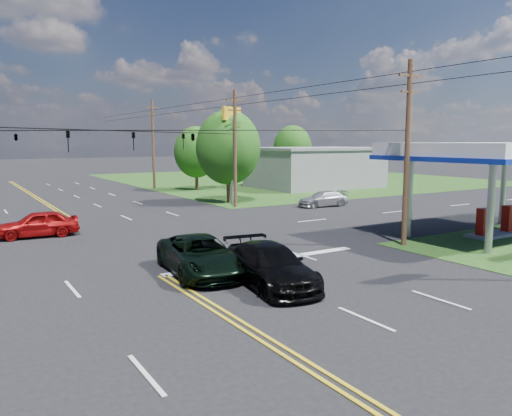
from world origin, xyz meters
TOP-DOWN VIEW (x-y plane):
  - ground at (0.00, 12.00)m, footprint 280.00×280.00m
  - grass_ne at (35.00, 44.00)m, footprint 46.00×48.00m
  - stop_bar at (5.00, 4.00)m, footprint 10.00×0.50m
  - retail_ne at (30.00, 32.00)m, footprint 14.00×10.00m
  - gas_canopy at (19.50, 2.00)m, footprint 12.20×8.20m
  - pole_se at (13.00, 3.00)m, footprint 1.60×0.28m
  - pole_ne at (13.00, 21.00)m, footprint 1.60×0.28m
  - pole_right_far at (13.00, 40.00)m, footprint 1.60×0.28m
  - span_wire_signals at (0.00, 12.00)m, footprint 26.00×18.00m
  - power_lines at (0.00, 10.00)m, footprint 26.04×100.00m
  - tree_right_a at (14.00, 24.00)m, footprint 5.70×5.70m
  - tree_right_b at (16.50, 36.00)m, footprint 4.94×4.94m
  - tree_far_r at (34.00, 42.00)m, footprint 5.32×5.32m
  - pickup_dkgreen at (1.50, 3.50)m, footprint 3.27×5.86m
  - suv_black at (3.00, 0.56)m, footprint 2.91×5.63m
  - sedan_red at (-2.95, 15.65)m, footprint 4.54×2.10m
  - sedan_far at (19.45, 17.50)m, footprint 4.58×2.21m
  - polesign_ne at (13.63, 22.67)m, footprint 2.20×1.15m

SIDE VIEW (x-z plane):
  - ground at x=0.00m, z-range 0.00..0.00m
  - grass_ne at x=35.00m, z-range -0.01..0.01m
  - stop_bar at x=5.00m, z-range -0.01..0.01m
  - sedan_far at x=19.45m, z-range 0.00..1.28m
  - sedan_red at x=-2.95m, z-range 0.00..1.51m
  - pickup_dkgreen at x=1.50m, z-range 0.00..1.55m
  - suv_black at x=3.00m, z-range 0.00..1.56m
  - retail_ne at x=30.00m, z-range 0.00..4.40m
  - tree_right_b at x=16.50m, z-range 0.68..7.76m
  - tree_far_r at x=34.00m, z-range 0.73..8.36m
  - gas_canopy at x=19.50m, z-range 2.04..7.39m
  - tree_right_a at x=14.00m, z-range 0.78..8.96m
  - pole_se at x=13.00m, z-range 0.17..9.67m
  - pole_ne at x=13.00m, z-range 0.17..9.67m
  - pole_right_far at x=13.00m, z-range 0.17..10.17m
  - span_wire_signals at x=0.00m, z-range 5.43..6.56m
  - polesign_ne at x=13.63m, z-range 2.36..10.69m
  - power_lines at x=0.00m, z-range 8.28..8.92m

